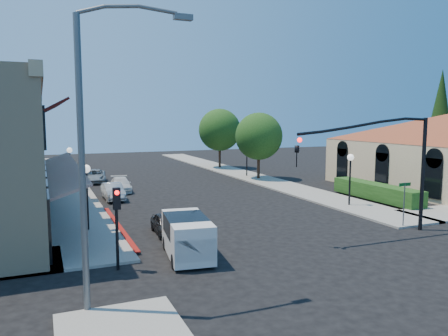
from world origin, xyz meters
name	(u,v)px	position (x,y,z in m)	size (l,w,h in m)	color
ground	(310,256)	(0.00, 0.00, 0.00)	(120.00, 120.00, 0.00)	black
sidewalk_left	(65,182)	(-8.75, 27.00, 0.06)	(3.50, 50.00, 0.12)	gray
sidewalk_right	(237,173)	(8.75, 27.00, 0.06)	(3.50, 50.00, 0.12)	gray
curb_red_strip	(119,229)	(-6.90, 8.00, 0.00)	(0.25, 10.00, 0.06)	maroon
hedge	(376,200)	(11.70, 9.00, 0.00)	(1.40, 8.00, 1.10)	#1B4012
conifer_far	(440,114)	(28.00, 18.00, 6.36)	(3.20, 3.20, 11.00)	#311F13
street_tree_a	(259,136)	(8.80, 22.00, 4.19)	(4.56, 4.56, 6.48)	#311F13
street_tree_b	(220,130)	(8.80, 32.00, 4.54)	(4.94, 4.94, 7.02)	#311F13
signal_mast_arm	(393,156)	(5.86, 1.50, 4.09)	(8.01, 0.39, 6.00)	black
secondary_signal	(117,213)	(-8.00, 1.41, 2.32)	(0.28, 0.42, 3.32)	black
cobra_streetlight	(93,143)	(-9.15, -2.00, 5.27)	(3.60, 0.25, 9.31)	#595B5E
street_name_sign	(404,197)	(7.50, 2.20, 1.70)	(0.80, 0.06, 2.50)	#595B5E
lamppost_left_near	(87,181)	(-8.50, 8.00, 2.74)	(0.44, 0.44, 3.57)	black
lamppost_left_far	(70,158)	(-8.50, 22.00, 2.74)	(0.44, 0.44, 3.57)	black
lamppost_right_near	(350,166)	(8.50, 8.00, 2.74)	(0.44, 0.44, 3.57)	black
lamppost_right_far	(247,150)	(8.50, 24.00, 2.74)	(0.44, 0.44, 3.57)	black
white_van	(187,234)	(-4.96, 1.96, 1.01)	(2.20, 4.12, 1.74)	silver
parked_car_a	(166,224)	(-4.80, 6.00, 0.52)	(1.24, 3.08, 1.05)	black
parked_car_b	(113,192)	(-5.90, 16.70, 0.61)	(1.28, 3.68, 1.21)	#A8ABAD
parked_car_c	(121,185)	(-4.80, 20.00, 0.57)	(1.60, 3.93, 1.14)	silver
parked_car_d	(94,176)	(-6.20, 26.00, 0.60)	(1.99, 4.32, 1.20)	#979A9C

